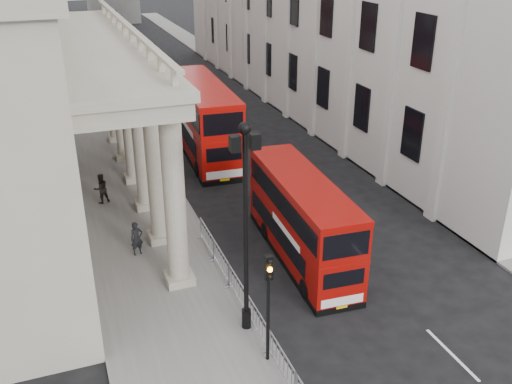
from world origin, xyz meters
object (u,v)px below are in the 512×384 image
pedestrian_a (137,239)px  lamp_post_south (246,217)px  traffic_light (268,290)px  pedestrian_b (101,189)px  lamp_post_mid (157,102)px  lamp_post_north (119,54)px  bus_near (302,218)px  bus_far (203,118)px  pedestrian_c (136,158)px

pedestrian_a → lamp_post_south: bearing=-80.5°
traffic_light → pedestrian_a: bearing=109.1°
pedestrian_b → lamp_post_mid: bearing=-164.3°
lamp_post_south → pedestrian_b: lamp_post_south is taller
lamp_post_north → bus_near: size_ratio=0.88×
lamp_post_mid → bus_far: size_ratio=0.71×
pedestrian_c → traffic_light: bearing=-62.4°
traffic_light → pedestrian_b: traffic_light is taller
lamp_post_mid → lamp_post_north: size_ratio=1.00×
traffic_light → bus_near: traffic_light is taller
lamp_post_mid → traffic_light: (0.10, -18.02, -1.80)m
pedestrian_a → pedestrian_c: size_ratio=1.03×
traffic_light → pedestrian_c: (-1.41, 19.69, -2.17)m
bus_far → pedestrian_a: size_ratio=7.00×
lamp_post_south → pedestrian_b: 14.54m
lamp_post_mid → pedestrian_c: lamp_post_mid is taller
pedestrian_b → bus_far: bearing=-159.5°
pedestrian_b → pedestrian_a: bearing=81.0°
pedestrian_b → lamp_post_north: bearing=-119.3°
traffic_light → pedestrian_a: traffic_light is taller
lamp_post_north → pedestrian_b: 19.38m
bus_far → pedestrian_b: size_ratio=6.69×
traffic_light → pedestrian_c: bearing=94.1°
pedestrian_a → lamp_post_north: bearing=69.3°
lamp_post_south → pedestrian_c: bearing=94.2°
lamp_post_south → pedestrian_a: (-3.02, 7.02, -3.96)m
bus_far → pedestrian_b: (-7.66, -5.93, -1.61)m
bus_far → pedestrian_a: bearing=-115.5°
lamp_post_mid → bus_near: size_ratio=0.88×
lamp_post_mid → pedestrian_c: 4.51m
lamp_post_north → bus_far: size_ratio=0.71×
traffic_light → bus_near: bearing=56.6°
lamp_post_north → bus_near: (4.24, -27.73, -2.81)m
bus_near → pedestrian_b: (-8.19, 9.17, -1.11)m
pedestrian_a → traffic_light: bearing=-84.7°
lamp_post_mid → bus_near: lamp_post_mid is taller
pedestrian_a → pedestrian_b: (-0.93, 6.42, 0.04)m
lamp_post_mid → lamp_post_north: 16.00m
lamp_post_mid → pedestrian_a: bearing=-108.6°
bus_near → lamp_post_mid: bearing=113.1°
traffic_light → bus_far: 21.69m
bus_far → pedestrian_a: bus_far is taller
bus_far → pedestrian_b: 9.82m
lamp_post_south → bus_near: bearing=45.2°
bus_near → lamp_post_north: bearing=101.9°
lamp_post_mid → pedestrian_b: bearing=-147.0°
lamp_post_north → bus_far: lamp_post_north is taller
traffic_light → lamp_post_south: bearing=92.8°
traffic_light → pedestrian_b: (-4.05, 15.46, -2.12)m
pedestrian_c → pedestrian_a: bearing=-75.6°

